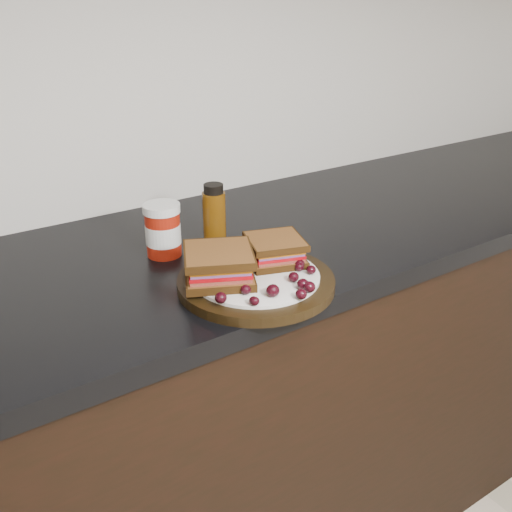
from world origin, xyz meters
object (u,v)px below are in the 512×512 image
(plate, at_px, (256,282))
(condiment_jar, at_px, (163,230))
(sandwich_left, at_px, (219,265))
(oil_bottle, at_px, (214,215))

(plate, height_order, condiment_jar, condiment_jar)
(sandwich_left, distance_m, condiment_jar, 0.19)
(plate, height_order, oil_bottle, oil_bottle)
(condiment_jar, bearing_deg, plate, -70.21)
(condiment_jar, bearing_deg, oil_bottle, -7.57)
(condiment_jar, height_order, oil_bottle, oil_bottle)
(plate, distance_m, sandwich_left, 0.08)
(plate, distance_m, oil_bottle, 0.21)
(sandwich_left, bearing_deg, oil_bottle, 87.87)
(plate, xyz_separation_m, sandwich_left, (-0.06, 0.02, 0.04))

